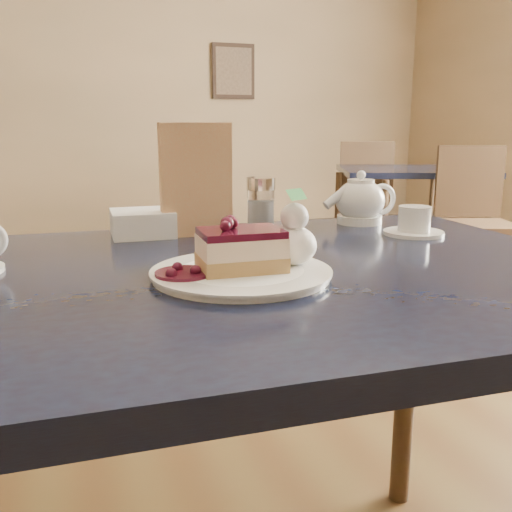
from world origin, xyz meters
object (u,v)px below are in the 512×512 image
object	(u,v)px
main_table	(233,318)
dessert_plate	(241,274)
cheesecake_slice	(241,250)
bg_table_far_right	(407,261)
tea_set	(370,206)

from	to	relation	value
main_table	dessert_plate	world-z (taller)	dessert_plate
cheesecake_slice	bg_table_far_right	xyz separation A→B (m)	(2.17, 2.67, -0.80)
main_table	cheesecake_slice	distance (m)	0.14
tea_set	bg_table_far_right	world-z (taller)	tea_set
main_table	cheesecake_slice	bearing A→B (deg)	-90.00
dessert_plate	cheesecake_slice	size ratio (longest dim) A/B	2.07
cheesecake_slice	tea_set	world-z (taller)	tea_set
main_table	tea_set	distance (m)	0.55
bg_table_far_right	tea_set	bearing A→B (deg)	-105.46
main_table	tea_set	bearing A→B (deg)	36.64
tea_set	bg_table_far_right	xyz separation A→B (m)	(1.73, 2.32, -0.80)
cheesecake_slice	tea_set	bearing A→B (deg)	41.12
dessert_plate	cheesecake_slice	bearing A→B (deg)	180.00
cheesecake_slice	tea_set	distance (m)	0.56
cheesecake_slice	dessert_plate	bearing A→B (deg)	2.45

